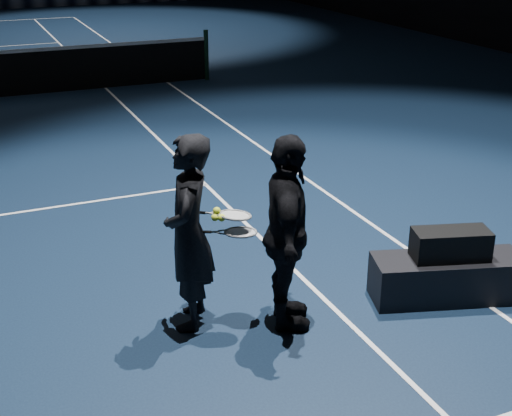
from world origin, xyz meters
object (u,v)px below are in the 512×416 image
(racket_lower, at_px, (241,232))
(racket_upper, at_px, (235,215))
(player_b, at_px, (287,234))
(racket_bag, at_px, (451,244))
(player_a, at_px, (189,233))
(player_bench, at_px, (447,278))
(tennis_balls, at_px, (218,216))

(racket_lower, distance_m, racket_upper, 0.16)
(player_b, bearing_deg, racket_lower, 86.96)
(racket_bag, bearing_deg, player_a, -175.95)
(player_b, bearing_deg, player_bench, -75.30)
(player_bench, relative_size, player_a, 0.81)
(player_a, xyz_separation_m, racket_lower, (0.41, -0.19, 0.01))
(player_bench, xyz_separation_m, player_a, (-2.39, 0.55, 0.67))
(racket_lower, bearing_deg, racket_bag, 14.27)
(player_bench, xyz_separation_m, tennis_balls, (-2.16, 0.45, 0.84))
(tennis_balls, bearing_deg, player_bench, -11.66)
(racket_lower, height_order, racket_upper, racket_upper)
(player_b, height_order, racket_lower, player_b)
(player_a, distance_m, racket_lower, 0.45)
(player_a, xyz_separation_m, tennis_balls, (0.23, -0.10, 0.17))
(player_bench, height_order, player_b, player_b)
(player_bench, distance_m, tennis_balls, 2.36)
(player_a, relative_size, racket_lower, 2.62)
(player_a, xyz_separation_m, player_b, (0.77, -0.35, 0.00))
(player_b, relative_size, tennis_balls, 14.82)
(player_bench, height_order, tennis_balls, tennis_balls)
(player_bench, height_order, racket_bag, racket_bag)
(racket_bag, xyz_separation_m, racket_upper, (-2.01, 0.42, 0.47))
(racket_upper, bearing_deg, racket_bag, 8.85)
(racket_upper, xyz_separation_m, tennis_balls, (-0.15, 0.03, 0.01))
(player_a, distance_m, player_b, 0.85)
(racket_lower, xyz_separation_m, racket_upper, (-0.03, 0.06, 0.14))
(racket_bag, xyz_separation_m, racket_lower, (-1.99, 0.36, 0.33))
(racket_upper, relative_size, tennis_balls, 5.67)
(racket_bag, height_order, racket_lower, racket_lower)
(player_b, xyz_separation_m, racket_lower, (-0.36, 0.17, 0.01))
(player_a, bearing_deg, player_bench, 102.22)
(player_a, relative_size, tennis_balls, 14.82)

